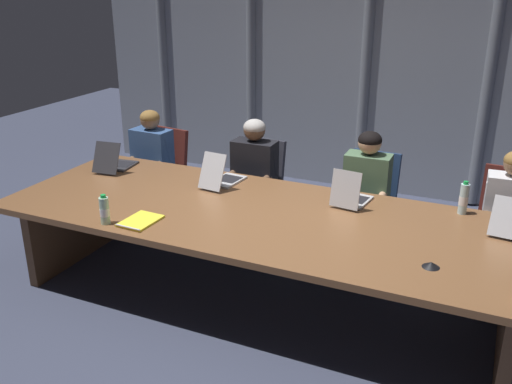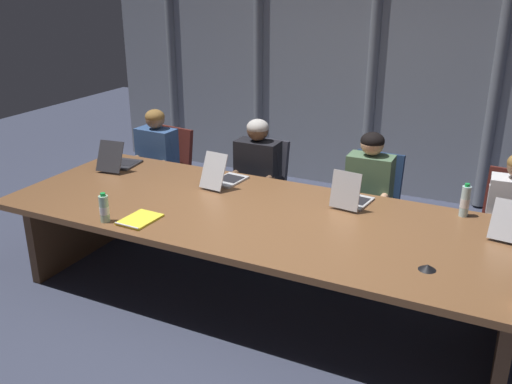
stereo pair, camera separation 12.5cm
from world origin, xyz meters
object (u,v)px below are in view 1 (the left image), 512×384
at_px(laptop_left_end, 116,163).
at_px(laptop_left_mid, 223,178).
at_px(office_chair_left_end, 161,184).
at_px(person_left_end, 148,160).
at_px(office_chair_right_mid, 500,241).
at_px(laptop_right_mid, 509,222).
at_px(laptop_center, 351,197).
at_px(water_bottle_primary, 464,199).
at_px(person_right_mid, 509,214).
at_px(spiral_notepad, 140,221).
at_px(person_left_mid, 251,173).
at_px(conference_mic_left_side, 431,265).
at_px(office_chair_center, 367,218).
at_px(person_center, 364,190).
at_px(water_bottle_secondary, 105,211).
at_px(office_chair_left_mid, 256,200).

bearing_deg(laptop_left_end, laptop_left_mid, -94.61).
bearing_deg(office_chair_left_end, person_left_end, -7.95).
distance_m(office_chair_right_mid, person_left_end, 3.38).
bearing_deg(laptop_left_end, laptop_right_mid, -95.81).
bearing_deg(office_chair_right_mid, laptop_left_end, -73.20).
distance_m(laptop_center, office_chair_right_mid, 1.36).
bearing_deg(water_bottle_primary, person_right_mid, 45.20).
xyz_separation_m(office_chair_left_end, water_bottle_primary, (3.02, -0.49, 0.51)).
bearing_deg(spiral_notepad, person_right_mid, 33.43).
bearing_deg(person_left_end, water_bottle_primary, 86.88).
height_order(person_left_end, person_left_mid, person_left_mid).
bearing_deg(laptop_center, laptop_left_end, 98.30).
xyz_separation_m(laptop_left_mid, person_left_end, (-1.13, 0.51, -0.14)).
bearing_deg(person_left_end, person_left_mid, 93.31).
xyz_separation_m(laptop_center, conference_mic_left_side, (0.72, -0.79, -0.04)).
xyz_separation_m(water_bottle_primary, spiral_notepad, (-2.11, -1.13, -0.11)).
height_order(office_chair_center, person_right_mid, person_right_mid).
xyz_separation_m(laptop_left_mid, water_bottle_primary, (1.93, 0.18, 0.06)).
height_order(office_chair_left_end, spiral_notepad, office_chair_left_end).
relative_size(laptop_left_mid, person_center, 0.40).
height_order(person_center, water_bottle_secondary, person_center).
relative_size(office_chair_left_end, person_left_mid, 0.78).
relative_size(office_chair_right_mid, spiral_notepad, 2.93).
distance_m(office_chair_left_mid, person_left_end, 1.19).
bearing_deg(person_right_mid, person_left_end, -93.13).
height_order(office_chair_left_mid, person_left_end, person_left_end).
bearing_deg(laptop_center, office_chair_center, 7.23).
height_order(conference_mic_left_side, spiral_notepad, conference_mic_left_side).
bearing_deg(laptop_center, laptop_left_mid, 97.61).
distance_m(laptop_right_mid, conference_mic_left_side, 0.89).
distance_m(laptop_left_end, office_chair_left_mid, 1.38).
relative_size(person_left_mid, person_right_mid, 1.02).
relative_size(person_right_mid, spiral_notepad, 3.60).
height_order(laptop_right_mid, person_left_end, person_left_end).
height_order(laptop_left_end, person_right_mid, person_right_mid).
bearing_deg(laptop_right_mid, person_left_end, 88.61).
distance_m(office_chair_left_end, water_bottle_primary, 3.10).
relative_size(laptop_center, conference_mic_left_side, 3.52).
xyz_separation_m(person_left_mid, conference_mic_left_side, (1.81, -1.29, 0.08)).
distance_m(person_right_mid, spiral_notepad, 2.85).
relative_size(office_chair_center, person_left_end, 0.81).
distance_m(office_chair_right_mid, conference_mic_left_side, 1.55).
height_order(office_chair_left_end, person_left_end, person_left_end).
bearing_deg(conference_mic_left_side, office_chair_center, 116.74).
height_order(laptop_left_end, office_chair_left_mid, laptop_left_end).
height_order(laptop_right_mid, person_right_mid, person_right_mid).
bearing_deg(laptop_right_mid, water_bottle_primary, 70.49).
xyz_separation_m(office_chair_right_mid, water_bottle_secondary, (-2.62, -1.74, 0.48)).
bearing_deg(office_chair_center, water_bottle_secondary, -38.42).
relative_size(water_bottle_primary, spiral_notepad, 0.81).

